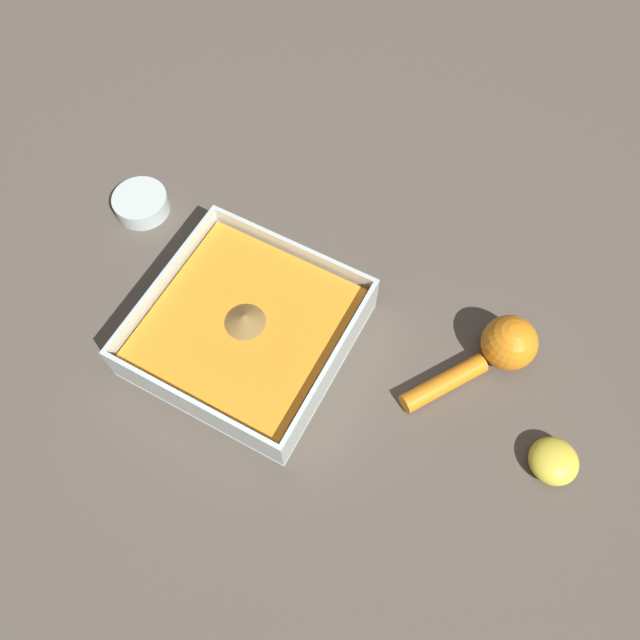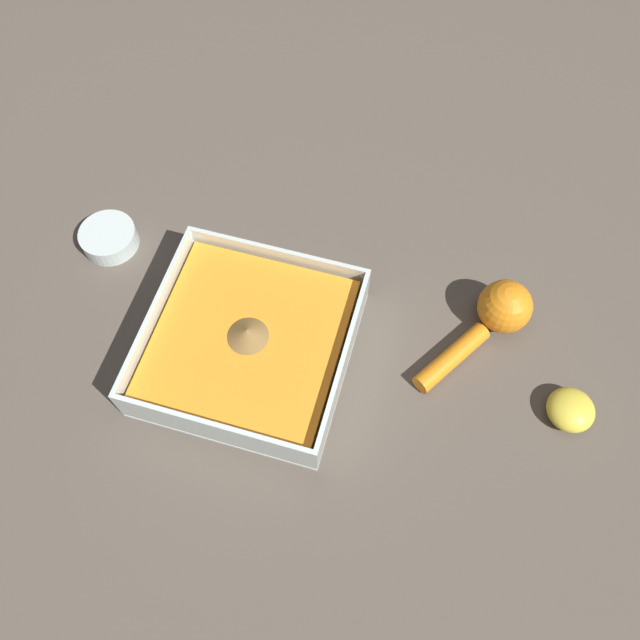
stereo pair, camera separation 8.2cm
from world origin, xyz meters
TOP-DOWN VIEW (x-y plane):
  - ground_plane at (0.00, 0.00)m, footprint 4.00×4.00m
  - square_dish at (0.01, 0.01)m, footprint 0.26×0.26m
  - spice_bowl at (0.26, -0.10)m, footprint 0.08×0.08m
  - lemon_squeezer at (-0.29, -0.11)m, footprint 0.13×0.18m
  - lemon_half at (-0.41, -0.02)m, footprint 0.06×0.06m

SIDE VIEW (x-z plane):
  - ground_plane at x=0.00m, z-range 0.00..0.00m
  - spice_bowl at x=0.26m, z-range 0.00..0.03m
  - lemon_half at x=-0.41m, z-range 0.00..0.03m
  - square_dish at x=0.01m, z-range -0.01..0.06m
  - lemon_squeezer at x=-0.29m, z-range 0.00..0.07m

